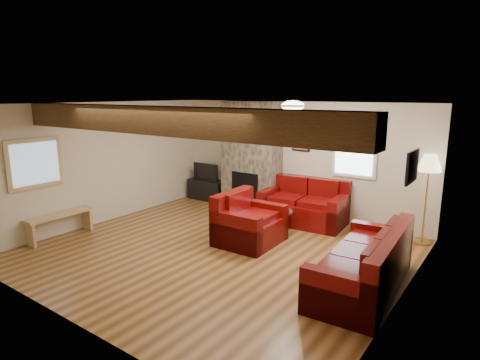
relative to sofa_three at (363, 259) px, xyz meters
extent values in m
plane|color=brown|center=(-2.48, -0.10, -0.43)|extent=(8.00, 8.00, 0.00)
plane|color=white|center=(-2.48, -0.10, 2.07)|extent=(8.00, 8.00, 0.00)
plane|color=beige|center=(-2.48, 2.65, 0.82)|extent=(8.00, 0.00, 8.00)
plane|color=beige|center=(-2.48, -2.85, 0.82)|extent=(8.00, 0.00, 8.00)
plane|color=beige|center=(-5.48, -0.10, 0.82)|extent=(0.00, 7.50, 7.50)
plane|color=beige|center=(0.52, -0.10, 0.82)|extent=(0.00, 7.50, 7.50)
cube|color=#311D0E|center=(-2.48, -1.35, 1.88)|extent=(6.00, 0.36, 0.38)
cube|color=#3C372E|center=(-3.48, 2.40, 0.82)|extent=(1.40, 0.50, 2.50)
cube|color=black|center=(-3.48, 2.15, 0.02)|extent=(0.70, 0.06, 0.90)
cube|color=#3C372E|center=(-3.48, 2.10, -0.39)|extent=(1.00, 0.25, 0.08)
cylinder|color=#452716|center=(-2.26, 1.20, -0.41)|extent=(0.61, 0.61, 0.04)
cylinder|color=#452716|center=(-2.26, 1.20, -0.22)|extent=(0.33, 0.33, 0.41)
cylinder|color=white|center=(-2.26, 1.20, 0.01)|extent=(0.92, 0.92, 0.02)
cube|color=maroon|center=(-2.26, 1.20, 0.04)|extent=(0.26, 0.18, 0.03)
cube|color=black|center=(-4.83, 2.43, -0.17)|extent=(1.03, 0.41, 0.51)
imported|color=black|center=(-4.83, 2.43, 0.30)|extent=(0.76, 0.10, 0.44)
cylinder|color=#AF8749|center=(0.32, 2.32, -0.41)|extent=(0.29, 0.29, 0.03)
cylinder|color=#AF8749|center=(0.32, 2.32, 0.30)|extent=(0.03, 0.03, 1.47)
cone|color=#FFF0C1|center=(0.32, 2.32, 1.06)|extent=(0.42, 0.42, 0.29)
camera|label=1|loc=(1.63, -5.20, 2.24)|focal=30.00mm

